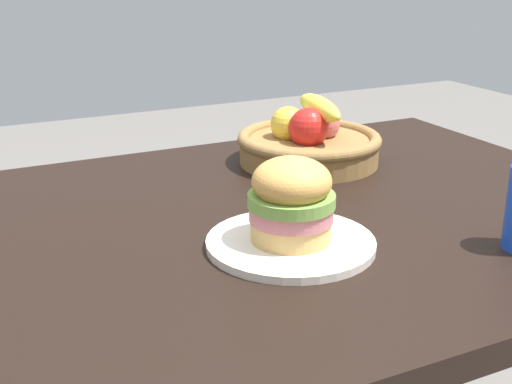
% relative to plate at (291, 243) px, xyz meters
% --- Properties ---
extents(dining_table, '(1.40, 0.90, 0.75)m').
position_rel_plate_xyz_m(dining_table, '(-0.02, 0.12, -0.11)').
color(dining_table, black).
rests_on(dining_table, ground_plane).
extents(plate, '(0.25, 0.25, 0.01)m').
position_rel_plate_xyz_m(plate, '(0.00, 0.00, 0.00)').
color(plate, silver).
rests_on(plate, dining_table).
extents(sandwich, '(0.13, 0.13, 0.12)m').
position_rel_plate_xyz_m(sandwich, '(-0.00, -0.00, 0.07)').
color(sandwich, '#DBAD60').
rests_on(sandwich, plate).
extents(fruit_basket, '(0.29, 0.29, 0.14)m').
position_rel_plate_xyz_m(fruit_basket, '(0.24, 0.35, 0.04)').
color(fruit_basket, olive).
rests_on(fruit_basket, dining_table).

